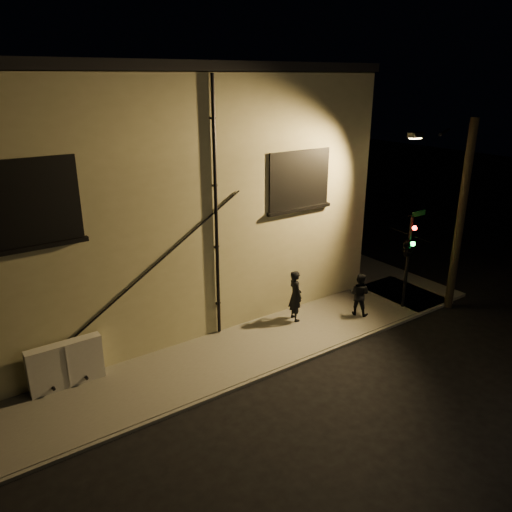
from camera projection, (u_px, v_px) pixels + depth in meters
ground at (316, 356)px, 15.81m from camera, size 90.00×90.00×0.00m
sidewalk at (266, 298)px, 19.83m from camera, size 21.00×16.00×0.12m
building at (111, 183)px, 19.64m from camera, size 16.20×12.23×8.80m
utility_cabinet at (66, 364)px, 13.91m from camera, size 2.03×0.34×1.34m
pedestrian_a at (295, 296)px, 17.64m from camera, size 0.58×0.76×1.87m
pedestrian_b at (359, 294)px, 18.09m from camera, size 0.90×0.97×1.59m
traffic_signal at (408, 246)px, 17.93m from camera, size 1.29×2.17×3.68m
streetlamp_pole at (458, 212)px, 17.92m from camera, size 2.02×1.39×7.07m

